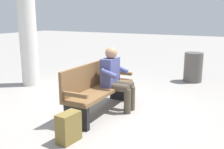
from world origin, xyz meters
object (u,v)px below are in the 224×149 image
object	(u,v)px
backpack	(68,127)
trash_bin	(193,67)
bench_near	(98,87)
support_pillar	(26,12)
person_seated	(116,77)

from	to	relation	value
backpack	trash_bin	bearing A→B (deg)	169.73
trash_bin	backpack	bearing A→B (deg)	-10.27
bench_near	trash_bin	world-z (taller)	bench_near
support_pillar	trash_bin	world-z (taller)	support_pillar
person_seated	backpack	bearing A→B (deg)	-0.70
backpack	support_pillar	xyz separation A→B (m)	(-2.01, -2.79, 1.62)
person_seated	trash_bin	size ratio (longest dim) A/B	1.51
bench_near	trash_bin	size ratio (longest dim) A/B	2.32
support_pillar	person_seated	bearing A→B (deg)	78.77
bench_near	support_pillar	distance (m)	2.99
person_seated	backpack	distance (m)	1.52
bench_near	support_pillar	world-z (taller)	support_pillar
person_seated	support_pillar	bearing A→B (deg)	-103.26
bench_near	person_seated	bearing A→B (deg)	137.61
bench_near	backpack	bearing A→B (deg)	10.02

